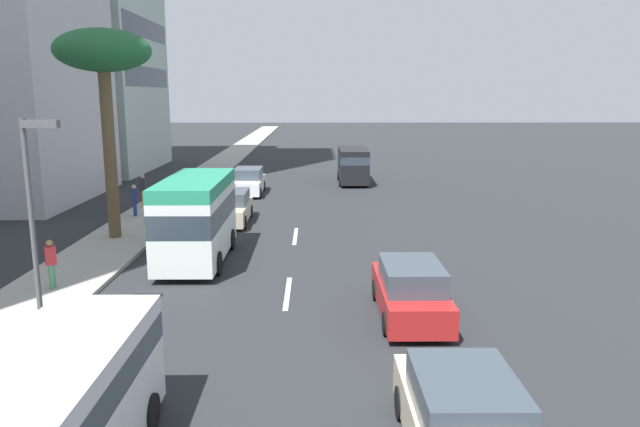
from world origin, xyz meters
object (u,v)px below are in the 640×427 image
(van_seventh, at_px, (353,163))
(pedestrian_mid_block, at_px, (51,262))
(car_third, at_px, (410,291))
(palm_tree, at_px, (103,57))
(car_fourth, at_px, (230,208))
(pedestrian_near_lamp, at_px, (143,189))
(pedestrian_by_tree, at_px, (134,199))
(car_fifth, at_px, (462,419))
(van_sixth, at_px, (58,408))
(street_lamp, at_px, (34,197))
(minibus_lead, at_px, (196,216))
(car_second, at_px, (248,182))

(van_seventh, bearing_deg, pedestrian_mid_block, 154.95)
(car_third, xyz_separation_m, palm_tree, (9.24, 11.41, 6.96))
(car_fourth, height_order, pedestrian_near_lamp, pedestrian_near_lamp)
(pedestrian_mid_block, height_order, palm_tree, palm_tree)
(van_seventh, height_order, pedestrian_mid_block, van_seventh)
(pedestrian_near_lamp, distance_m, pedestrian_by_tree, 2.45)
(car_third, bearing_deg, car_fifth, 178.52)
(van_sixth, relative_size, street_lamp, 0.95)
(car_fourth, height_order, pedestrian_mid_block, pedestrian_mid_block)
(car_fourth, bearing_deg, palm_tree, -51.59)
(van_seventh, distance_m, pedestrian_mid_block, 26.26)
(pedestrian_by_tree, bearing_deg, car_fourth, -122.53)
(van_sixth, height_order, street_lamp, street_lamp)
(pedestrian_near_lamp, relative_size, street_lamp, 0.33)
(car_third, relative_size, street_lamp, 0.81)
(pedestrian_by_tree, height_order, street_lamp, street_lamp)
(car_fourth, height_order, street_lamp, street_lamp)
(car_third, bearing_deg, pedestrian_mid_block, 78.51)
(minibus_lead, bearing_deg, car_third, 50.83)
(van_sixth, xyz_separation_m, street_lamp, (6.41, 3.10, 2.31))
(car_fourth, xyz_separation_m, pedestrian_mid_block, (-10.55, 4.23, 0.27))
(pedestrian_mid_block, bearing_deg, minibus_lead, -169.29)
(van_sixth, height_order, pedestrian_mid_block, van_sixth)
(minibus_lead, relative_size, street_lamp, 1.10)
(minibus_lead, distance_m, street_lamp, 7.60)
(minibus_lead, height_order, car_second, minibus_lead)
(minibus_lead, relative_size, car_second, 1.31)
(car_fifth, height_order, pedestrian_near_lamp, pedestrian_near_lamp)
(minibus_lead, distance_m, car_third, 9.30)
(car_fifth, bearing_deg, van_sixth, 95.08)
(street_lamp, bearing_deg, car_fourth, -12.33)
(van_sixth, height_order, van_seventh, van_seventh)
(car_second, height_order, van_sixth, van_sixth)
(van_sixth, height_order, palm_tree, palm_tree)
(palm_tree, bearing_deg, car_fourth, -51.59)
(car_fourth, relative_size, car_fifth, 1.07)
(car_fifth, bearing_deg, pedestrian_by_tree, 29.60)
(minibus_lead, bearing_deg, pedestrian_near_lamp, -154.52)
(minibus_lead, bearing_deg, car_fourth, 177.78)
(car_second, xyz_separation_m, pedestrian_mid_block, (-19.29, 4.17, 0.24))
(car_third, distance_m, van_sixth, 10.07)
(minibus_lead, relative_size, palm_tree, 0.69)
(minibus_lead, bearing_deg, pedestrian_by_tree, -149.37)
(minibus_lead, bearing_deg, palm_tree, -128.69)
(van_sixth, distance_m, van_seventh, 34.13)
(car_fifth, bearing_deg, pedestrian_near_lamp, 27.40)
(minibus_lead, height_order, palm_tree, palm_tree)
(minibus_lead, relative_size, van_seventh, 1.15)
(pedestrian_near_lamp, height_order, pedestrian_mid_block, pedestrian_near_lamp)
(car_second, height_order, car_fifth, car_fifth)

